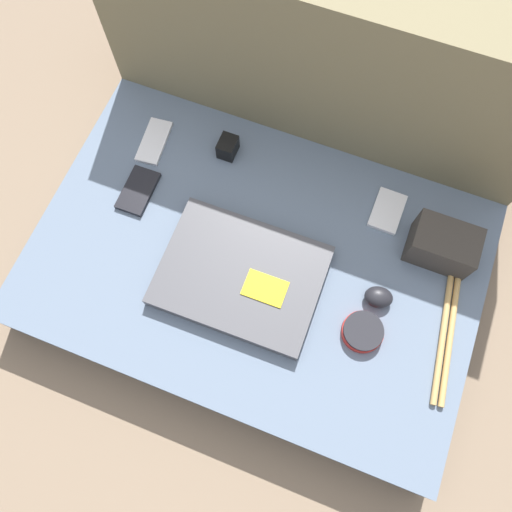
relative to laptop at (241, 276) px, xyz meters
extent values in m
plane|color=#7A6651|center=(0.01, 0.05, -0.14)|extent=(8.00, 8.00, 0.00)
cube|color=slate|center=(0.01, 0.05, -0.08)|extent=(0.99, 0.66, 0.12)
cube|color=#756B4C|center=(0.01, 0.48, 0.12)|extent=(0.99, 0.20, 0.52)
cube|color=#47474C|center=(0.00, 0.00, 0.00)|extent=(0.35, 0.26, 0.03)
cube|color=yellow|center=(0.06, -0.01, 0.02)|extent=(0.09, 0.06, 0.00)
ellipsoid|color=black|center=(0.29, 0.06, 0.00)|extent=(0.07, 0.06, 0.04)
cylinder|color=red|center=(0.28, -0.02, -0.01)|extent=(0.09, 0.09, 0.02)
cylinder|color=#232328|center=(0.28, -0.02, 0.01)|extent=(0.08, 0.08, 0.01)
cube|color=silver|center=(-0.32, 0.24, -0.01)|extent=(0.07, 0.13, 0.01)
cube|color=black|center=(-0.30, 0.11, -0.01)|extent=(0.07, 0.12, 0.01)
cube|color=silver|center=(0.25, 0.27, -0.01)|extent=(0.07, 0.10, 0.01)
cube|color=#38332D|center=(0.38, 0.21, 0.03)|extent=(0.14, 0.09, 0.09)
cube|color=black|center=(-0.15, 0.28, 0.01)|extent=(0.04, 0.05, 0.05)
cylinder|color=tan|center=(0.44, 0.08, -0.01)|extent=(0.06, 0.38, 0.01)
cylinder|color=tan|center=(0.45, 0.08, -0.01)|extent=(0.06, 0.38, 0.01)
camera|label=1|loc=(0.15, -0.29, 1.03)|focal=35.00mm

